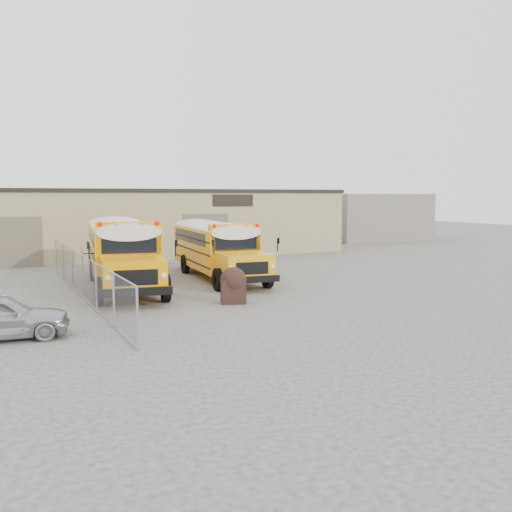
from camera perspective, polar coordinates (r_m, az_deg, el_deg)
name	(u,v)px	position (r m, az deg, el deg)	size (l,w,h in m)	color
ground	(245,298)	(23.54, -1.06, -4.27)	(120.00, 120.00, 0.00)	#3F3D3A
warehouse	(129,221)	(42.19, -12.57, 3.39)	(30.20, 10.20, 4.67)	#8D8057
chainlink_fence	(83,277)	(24.53, -16.94, -1.98)	(0.07, 18.07, 1.81)	gray
distant_building_right	(366,217)	(56.28, 10.95, 3.88)	(10.00, 8.00, 4.40)	gray
school_bus_left	(113,237)	(33.73, -14.13, 1.84)	(4.18, 11.19, 3.20)	#F09600
school_bus_right	(188,237)	(35.34, -6.78, 1.92)	(3.40, 10.23, 2.94)	#F4A411
tarp_bundle	(233,285)	(22.47, -2.30, -2.87)	(1.17, 1.11, 1.43)	black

